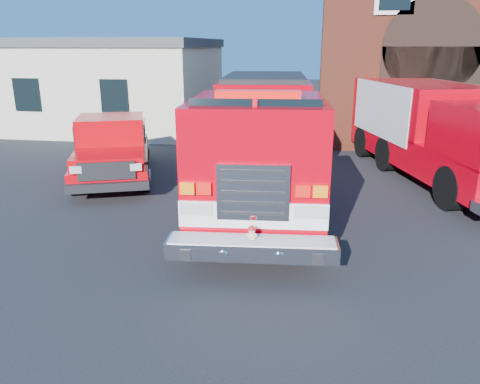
% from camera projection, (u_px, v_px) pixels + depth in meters
% --- Properties ---
extents(ground, '(100.00, 100.00, 0.00)m').
position_uv_depth(ground, '(248.00, 231.00, 10.68)').
color(ground, black).
rests_on(ground, ground).
extents(parking_stripe_far, '(0.12, 3.00, 0.01)m').
position_uv_depth(parking_stripe_far, '(462.00, 167.00, 16.27)').
color(parking_stripe_far, yellow).
rests_on(parking_stripe_far, ground).
extents(side_building, '(10.20, 8.20, 4.35)m').
position_uv_depth(side_building, '(110.00, 83.00, 23.63)').
color(side_building, beige).
rests_on(side_building, ground).
extents(fire_engine, '(3.71, 10.52, 3.18)m').
position_uv_depth(fire_engine, '(262.00, 136.00, 12.87)').
color(fire_engine, black).
rests_on(fire_engine, ground).
extents(pickup_truck, '(4.08, 6.36, 1.96)m').
position_uv_depth(pickup_truck, '(113.00, 147.00, 14.94)').
color(pickup_truck, black).
rests_on(pickup_truck, ground).
extents(secondary_truck, '(5.01, 9.23, 2.86)m').
position_uv_depth(secondary_truck, '(438.00, 129.00, 14.55)').
color(secondary_truck, black).
rests_on(secondary_truck, ground).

